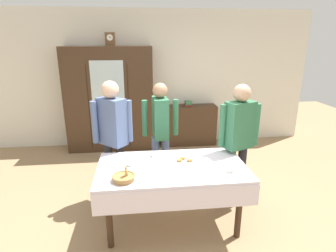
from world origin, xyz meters
name	(u,v)px	position (x,y,z in m)	size (l,w,h in m)	color
ground_plane	(170,213)	(0.00, 0.00, 0.00)	(12.00, 12.00, 0.00)	#997A56
back_wall	(155,79)	(0.00, 2.65, 1.35)	(6.40, 0.10, 2.70)	silver
dining_table	(172,176)	(0.00, -0.23, 0.65)	(1.68, 0.94, 0.76)	#3D2819
wall_cabinet	(110,100)	(-0.90, 2.35, 1.01)	(1.67, 0.46, 2.01)	#3D2819
mantel_clock	(110,39)	(-0.82, 2.35, 2.13)	(0.18, 0.11, 0.24)	brown
bookshelf_low	(188,125)	(0.67, 2.41, 0.41)	(1.16, 0.35, 0.83)	#3D2819
book_stack	(188,104)	(0.67, 2.41, 0.88)	(0.17, 0.21, 0.10)	#99332D
tea_cup_mid_left	(195,153)	(0.32, 0.07, 0.79)	(0.13, 0.13, 0.06)	white
tea_cup_near_left	(131,164)	(-0.47, -0.15, 0.79)	(0.13, 0.13, 0.06)	silver
tea_cup_center	(232,170)	(0.62, -0.43, 0.79)	(0.13, 0.13, 0.06)	silver
tea_cup_mid_right	(154,155)	(-0.18, 0.07, 0.79)	(0.13, 0.13, 0.06)	white
bread_basket	(124,177)	(-0.53, -0.48, 0.80)	(0.24, 0.24, 0.16)	#9E7542
pastry_plate	(184,161)	(0.16, -0.12, 0.77)	(0.28, 0.28, 0.05)	white
spoon_mid_left	(112,168)	(-0.67, -0.19, 0.76)	(0.12, 0.02, 0.01)	silver
spoon_near_right	(161,165)	(-0.12, -0.17, 0.76)	(0.12, 0.02, 0.01)	silver
spoon_far_left	(138,157)	(-0.38, 0.10, 0.76)	(0.12, 0.02, 0.01)	silver
person_by_cabinet	(113,130)	(-0.70, 0.43, 1.00)	(0.52, 0.39, 1.65)	#232328
person_near_right_end	(160,126)	(-0.05, 0.75, 0.94)	(0.52, 0.37, 1.56)	slate
person_behind_table_left	(239,134)	(0.90, 0.16, 0.99)	(0.52, 0.32, 1.62)	#232328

